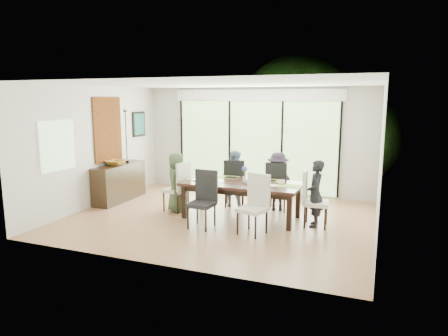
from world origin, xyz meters
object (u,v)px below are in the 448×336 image
(table_top, at_px, (241,184))
(cup_a, at_px, (212,176))
(bowl, at_px, (116,163))
(chair_far_right, at_px, (278,186))
(chair_near_right, at_px, (252,205))
(vase, at_px, (245,179))
(sideboard, at_px, (119,182))
(person_far_left, at_px, (234,178))
(person_right_end, at_px, (315,194))
(laptop, at_px, (201,180))
(chair_left_end, at_px, (176,186))
(cup_c, at_px, (282,182))
(person_far_right, at_px, (278,182))
(person_left_end, at_px, (177,182))
(chair_far_left, at_px, (235,182))
(chair_right_end, at_px, (316,199))
(chair_near_left, at_px, (201,200))
(cup_b, at_px, (247,182))

(table_top, relative_size, cup_a, 19.35)
(bowl, bearing_deg, chair_far_right, 9.98)
(chair_far_right, distance_m, bowl, 3.80)
(table_top, distance_m, chair_near_right, 1.02)
(vase, xyz_separation_m, sideboard, (-3.22, 0.25, -0.36))
(table_top, xyz_separation_m, sideboard, (-3.17, 0.30, -0.27))
(cup_a, bearing_deg, person_far_left, 69.81)
(person_right_end, distance_m, person_far_left, 2.10)
(chair_near_right, distance_m, laptop, 1.57)
(chair_left_end, height_order, bowl, chair_left_end)
(chair_far_right, distance_m, cup_c, 0.83)
(person_far_right, relative_size, sideboard, 0.82)
(person_far_right, bearing_deg, sideboard, -1.44)
(person_left_end, relative_size, person_right_end, 1.00)
(chair_left_end, bearing_deg, chair_far_left, 139.32)
(chair_left_end, distance_m, cup_c, 2.32)
(person_far_right, height_order, vase, person_far_right)
(cup_c, bearing_deg, person_far_right, 108.90)
(person_left_end, bearing_deg, chair_right_end, -98.60)
(cup_c, bearing_deg, cup_a, 178.09)
(chair_far_right, height_order, chair_near_right, same)
(table_top, bearing_deg, chair_far_left, 117.90)
(cup_a, bearing_deg, chair_near_right, -40.36)
(chair_far_left, bearing_deg, person_right_end, 140.62)
(person_left_end, relative_size, laptop, 3.91)
(person_far_right, distance_m, laptop, 1.68)
(chair_near_left, bearing_deg, bowl, 161.36)
(chair_far_left, distance_m, vase, 0.98)
(person_far_right, relative_size, vase, 10.75)
(chair_near_right, relative_size, cup_a, 8.87)
(bowl, bearing_deg, chair_left_end, -6.66)
(person_far_left, height_order, person_far_right, same)
(person_right_end, bearing_deg, person_far_left, -120.13)
(chair_left_end, relative_size, person_far_right, 0.85)
(cup_b, bearing_deg, chair_near_right, -65.56)
(chair_far_right, distance_m, sideboard, 3.76)
(chair_right_end, xyz_separation_m, vase, (-1.45, 0.05, 0.26))
(cup_b, height_order, bowl, bowl)
(chair_near_right, xyz_separation_m, person_right_end, (0.98, 0.87, 0.09))
(chair_near_left, relative_size, person_right_end, 0.85)
(person_far_left, height_order, cup_a, person_far_left)
(chair_far_right, height_order, cup_b, chair_far_right)
(person_left_end, relative_size, person_far_left, 1.00)
(person_far_right, distance_m, sideboard, 3.77)
(chair_right_end, xyz_separation_m, chair_near_right, (-1.00, -0.87, 0.00))
(chair_left_end, xyz_separation_m, person_far_left, (1.05, 0.83, 0.09))
(table_top, bearing_deg, person_right_end, -0.00)
(chair_right_end, distance_m, laptop, 2.36)
(table_top, xyz_separation_m, chair_left_end, (-1.50, -0.00, -0.17))
(laptop, bearing_deg, sideboard, 121.12)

